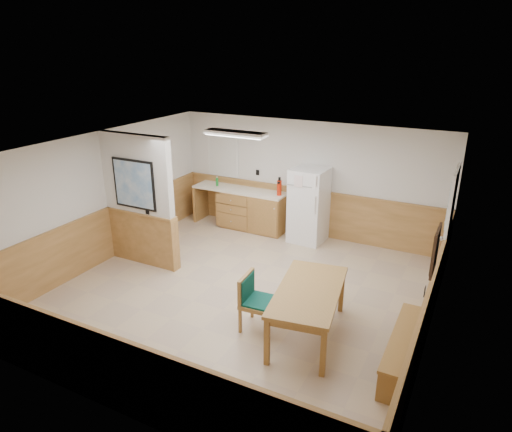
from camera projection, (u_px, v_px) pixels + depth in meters
The scene contains 20 objects.
ground at pixel (241, 293), 7.77m from camera, with size 6.00×6.00×0.00m, color tan.
ceiling at pixel (239, 148), 6.89m from camera, with size 6.00×6.00×0.02m, color white.
back_wall at pixel (307, 179), 9.83m from camera, with size 6.00×0.02×2.50m, color silver.
right_wall at pixel (438, 263), 6.05m from camera, with size 0.02×6.00×2.50m, color silver.
left_wall at pixel (101, 198), 8.61m from camera, with size 0.02×6.00×2.50m, color silver.
wainscot_back at pixel (306, 212), 10.07m from camera, with size 6.00×0.04×1.00m, color tan.
wainscot_right at pixel (429, 312), 6.32m from camera, with size 0.04×6.00×1.00m, color tan.
wainscot_left at pixel (107, 235), 8.86m from camera, with size 0.04×6.00×1.00m, color tan.
partition_wall at pixel (139, 202), 8.45m from camera, with size 1.50×0.20×2.50m.
kitchen_counter at pixel (251, 209), 10.35m from camera, with size 2.20×0.61×1.00m.
exterior_door at pixel (448, 228), 7.72m from camera, with size 0.07×1.02×2.15m.
kitchen_window at pixel (223, 155), 10.59m from camera, with size 0.80×0.04×1.00m.
wall_painting at pixel (435, 251), 5.71m from camera, with size 0.04×0.50×0.60m.
fluorescent_fixture at pixel (235, 133), 8.33m from camera, with size 1.20×0.30×0.09m.
refrigerator at pixel (309, 205), 9.60m from camera, with size 0.74×0.74×1.59m.
dining_table at pixel (309, 295), 6.42m from camera, with size 1.12×1.83×0.75m.
dining_bench at pixel (405, 343), 5.90m from camera, with size 0.36×1.66×0.45m.
dining_chair at pixel (254, 298), 6.68m from camera, with size 0.73×0.53×0.85m.
fire_extinguisher at pixel (279, 187), 9.84m from camera, with size 0.11×0.11×0.40m.
soap_bottle at pixel (217, 182), 10.53m from camera, with size 0.06×0.06×0.19m, color #188729.
Camera 1 is at (3.33, -5.94, 3.97)m, focal length 32.00 mm.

